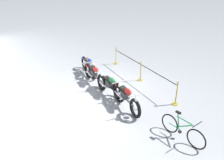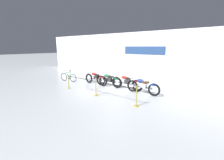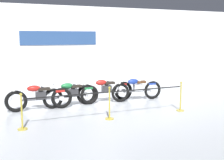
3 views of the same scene
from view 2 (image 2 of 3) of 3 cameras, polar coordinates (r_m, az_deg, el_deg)
The scene contains 10 objects.
ground_plane at distance 10.16m, azimuth -0.06°, elevation -3.81°, with size 120.00×120.00×0.00m, color #B2B7BC.
back_wall at distance 14.18m, azimuth 12.86°, elevation 9.17°, with size 28.00×0.29×4.20m.
motorcycle_red_0 at distance 11.61m, azimuth -6.24°, elevation 0.61°, with size 2.35×0.62×0.96m.
motorcycle_green_1 at distance 10.91m, azimuth -1.26°, elevation -0.09°, with size 2.20×0.62×0.95m.
motorcycle_red_2 at distance 10.24m, azimuth 5.50°, elevation -0.96°, with size 2.40×0.62×0.97m.
motorcycle_blue_3 at distance 9.45m, azimuth 11.58°, elevation -2.29°, with size 2.24×0.62×0.96m.
bicycle at distance 13.11m, azimuth -16.25°, elevation 1.07°, with size 1.67×0.50×0.94m.
stanchion_far_left at distance 9.67m, azimuth -10.91°, elevation -0.85°, with size 5.46×0.28×1.05m.
stanchion_mid_left at distance 8.98m, azimuth -6.13°, elevation -3.74°, with size 0.28×0.28×1.05m.
stanchion_mid_right at distance 7.45m, azimuth 9.28°, elevation -7.29°, with size 0.28×0.28×1.05m.
Camera 2 is at (5.96, -7.72, 2.87)m, focal length 24.00 mm.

